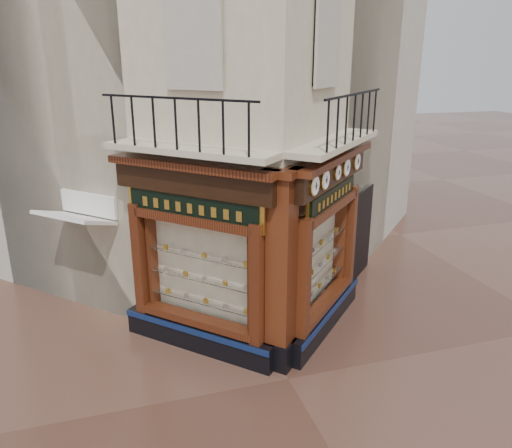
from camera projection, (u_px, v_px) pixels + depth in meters
name	position (u px, v px, depth m)	size (l,w,h in m)	color
ground	(288.00, 379.00, 9.48)	(80.00, 80.00, 0.00)	#4D2F24
main_building	(212.00, 50.00, 13.16)	(8.00, 8.00, 12.00)	beige
neighbour_left	(114.00, 68.00, 14.89)	(8.00, 8.00, 11.00)	#AFA599
neighbour_right	(271.00, 67.00, 16.25)	(8.00, 8.00, 11.00)	#AFA599
shopfront_left	(196.00, 261.00, 9.89)	(2.86, 2.86, 3.98)	black
shopfront_right	(326.00, 246.00, 10.66)	(2.86, 2.86, 3.98)	black
corner_pilaster	(281.00, 275.00, 9.32)	(0.85, 0.85, 3.98)	black
balcony	(266.00, 145.00, 9.49)	(5.94, 2.97, 1.03)	beige
clock_a	(314.00, 186.00, 8.96)	(0.31, 0.31, 0.39)	gold
clock_b	(325.00, 180.00, 9.40)	(0.32, 0.32, 0.40)	gold
clock_c	(337.00, 172.00, 9.99)	(0.26, 0.26, 0.32)	gold
clock_d	(346.00, 167.00, 10.45)	(0.32, 0.32, 0.40)	gold
clock_e	(357.00, 161.00, 11.06)	(0.32, 0.32, 0.40)	gold
awning	(86.00, 319.00, 11.65)	(1.62, 0.97, 0.08)	white
signboard_left	(192.00, 208.00, 9.47)	(2.25, 2.25, 0.60)	gold
signboard_right	(332.00, 196.00, 10.27)	(1.92, 1.92, 0.51)	gold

